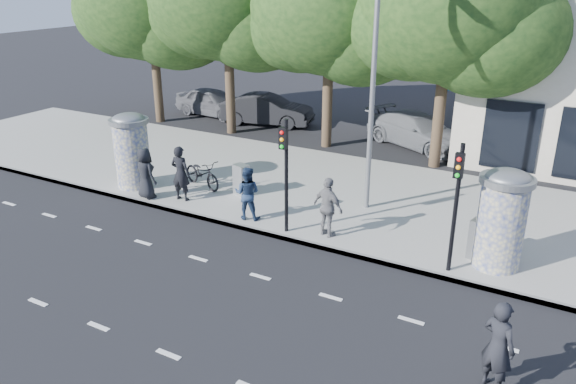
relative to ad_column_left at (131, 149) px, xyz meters
The scene contains 23 objects.
ground 8.63m from the ad_column_left, 32.01° to the right, with size 120.00×120.00×0.00m, color black.
sidewalk 7.94m from the ad_column_left, 22.62° to the left, with size 40.00×8.00×0.15m, color gray.
curb 7.41m from the ad_column_left, ahead, with size 40.00×0.10×0.16m, color slate.
lane_dash_near 9.95m from the ad_column_left, 42.94° to the right, with size 32.00×0.12×0.01m, color silver.
lane_dash_far 7.99m from the ad_column_left, 23.29° to the right, with size 32.00×0.12×0.01m, color silver.
ad_column_left is the anchor object (origin of this frame).
ad_column_right 12.40m from the ad_column_left, ahead, with size 1.36×1.36×2.65m.
traffic_pole_near 6.67m from the ad_column_left, ahead, with size 0.22×0.31×3.40m.
traffic_pole_far 11.44m from the ad_column_left, ahead, with size 0.22×0.31×3.40m.
street_lamp 8.90m from the ad_column_left, 14.94° to the left, with size 0.25×0.93×8.00m.
tree_near_left 10.07m from the ad_column_left, 65.71° to the left, with size 6.80×6.80×8.97m.
tree_center 12.62m from the ad_column_left, 41.88° to the left, with size 7.00×7.00×9.30m.
ped_a 1.44m from the ad_column_left, 28.85° to the right, with size 0.85×0.55×1.74m, color black.
ped_b 2.38m from the ad_column_left, ahead, with size 0.68×0.45×1.88m, color black.
ped_c 5.15m from the ad_column_left, ahead, with size 0.81×0.63×1.68m, color #1E304D.
ped_e 7.82m from the ad_column_left, ahead, with size 1.05×0.60×1.79m, color slate.
man_road 13.95m from the ad_column_left, 18.73° to the right, with size 0.68×0.45×1.88m, color black.
bicycle 2.61m from the ad_column_left, 26.34° to the left, with size 1.93×0.67×1.02m, color black.
cabinet_left 4.08m from the ad_column_left, 16.88° to the left, with size 0.51×0.37×1.07m, color gray.
cabinet_right 11.96m from the ad_column_left, ahead, with size 0.53×0.38×1.10m, color slate.
car_left 11.20m from the ad_column_left, 111.72° to the left, with size 4.36×1.76×1.49m, color #55575D.
car_mid 10.18m from the ad_column_left, 93.23° to the left, with size 4.66×1.63×1.54m, color black.
car_right 12.50m from the ad_column_left, 54.36° to the left, with size 5.06×2.06×1.47m, color slate.
Camera 1 is at (6.77, -9.30, 7.37)m, focal length 35.00 mm.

